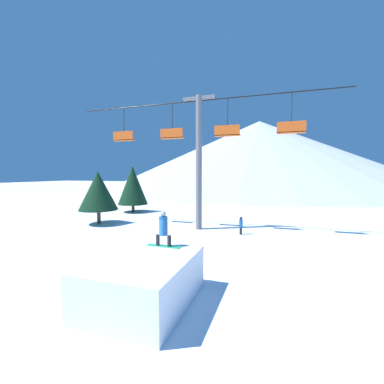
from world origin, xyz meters
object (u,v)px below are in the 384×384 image
snow_ramp (144,281)px  pine_tree_near (98,191)px  distant_skier (241,225)px  snowboarder (163,229)px

snow_ramp → pine_tree_near: (-10.04, 10.46, 2.04)m
pine_tree_near → distant_skier: pine_tree_near is taller
snow_ramp → snowboarder: size_ratio=2.86×
snowboarder → distant_skier: size_ratio=1.09×
pine_tree_near → distant_skier: (11.75, -0.01, -2.11)m
snowboarder → distant_skier: 9.30m
snow_ramp → snowboarder: 1.99m
distant_skier → snow_ramp: bearing=-99.3°
pine_tree_near → distant_skier: size_ratio=3.57×
snow_ramp → distant_skier: size_ratio=3.11×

